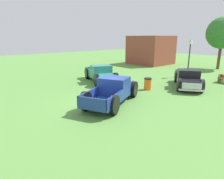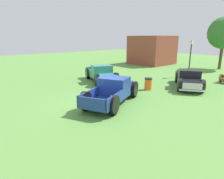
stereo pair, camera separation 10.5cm
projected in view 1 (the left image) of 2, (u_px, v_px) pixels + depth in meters
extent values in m
plane|color=#5B9342|center=(102.00, 102.00, 12.52)|extent=(80.00, 80.00, 0.00)
cube|color=navy|center=(122.00, 86.00, 13.80)|extent=(2.11, 2.10, 0.58)
cube|color=silver|center=(126.00, 84.00, 14.51)|extent=(1.34, 0.65, 0.49)
sphere|color=silver|center=(118.00, 83.00, 14.74)|extent=(0.21, 0.21, 0.21)
sphere|color=silver|center=(134.00, 84.00, 14.24)|extent=(0.21, 0.21, 0.21)
cube|color=navy|center=(114.00, 87.00, 12.41)|extent=(2.17, 1.97, 1.21)
cube|color=#8C9EA8|center=(118.00, 81.00, 12.91)|extent=(1.41, 0.66, 0.53)
cube|color=navy|center=(102.00, 103.00, 10.96)|extent=(2.51, 2.74, 0.11)
cube|color=navy|center=(88.00, 96.00, 11.20)|extent=(0.98, 2.06, 0.58)
cube|color=navy|center=(115.00, 99.00, 10.55)|extent=(0.98, 2.06, 0.58)
cube|color=navy|center=(92.00, 103.00, 9.93)|extent=(1.64, 0.80, 0.58)
cylinder|color=black|center=(111.00, 89.00, 14.21)|extent=(0.54, 0.83, 0.80)
cylinder|color=#B7B7BC|center=(111.00, 89.00, 14.22)|extent=(0.36, 0.40, 0.32)
cylinder|color=black|center=(111.00, 86.00, 14.16)|extent=(0.68, 1.04, 1.01)
cylinder|color=black|center=(134.00, 92.00, 13.53)|extent=(0.54, 0.83, 0.80)
cylinder|color=#B7B7BC|center=(134.00, 92.00, 13.53)|extent=(0.36, 0.40, 0.32)
cylinder|color=black|center=(134.00, 89.00, 13.48)|extent=(0.68, 1.04, 1.01)
cylinder|color=black|center=(86.00, 104.00, 11.09)|extent=(0.54, 0.83, 0.80)
cylinder|color=#B7B7BC|center=(85.00, 104.00, 11.09)|extent=(0.36, 0.40, 0.32)
cylinder|color=black|center=(85.00, 100.00, 11.03)|extent=(0.68, 1.04, 1.01)
cylinder|color=black|center=(114.00, 108.00, 10.40)|extent=(0.54, 0.83, 0.80)
cylinder|color=#B7B7BC|center=(114.00, 108.00, 10.40)|extent=(0.36, 0.40, 0.32)
cylinder|color=black|center=(114.00, 104.00, 10.35)|extent=(0.68, 1.04, 1.01)
cube|color=silver|center=(126.00, 88.00, 14.64)|extent=(1.80, 0.88, 0.13)
cube|color=black|center=(190.00, 84.00, 14.77)|extent=(2.05, 2.05, 0.54)
cube|color=silver|center=(192.00, 86.00, 14.06)|extent=(1.15, 0.79, 0.45)
sphere|color=silver|center=(201.00, 86.00, 13.94)|extent=(0.20, 0.20, 0.20)
sphere|color=silver|center=(183.00, 85.00, 14.21)|extent=(0.20, 0.20, 0.20)
cube|color=black|center=(188.00, 77.00, 15.98)|extent=(2.07, 1.97, 1.13)
cube|color=#8C9EA8|center=(190.00, 75.00, 15.35)|extent=(1.20, 0.82, 0.50)
cube|color=black|center=(186.00, 79.00, 17.67)|extent=(2.50, 2.62, 0.10)
cube|color=black|center=(195.00, 76.00, 17.41)|extent=(1.21, 1.75, 0.54)
cube|color=black|center=(177.00, 75.00, 17.77)|extent=(1.21, 1.75, 0.54)
cube|color=black|center=(185.00, 73.00, 18.51)|extent=(1.40, 0.97, 0.54)
cylinder|color=black|center=(202.00, 88.00, 14.65)|extent=(0.59, 0.74, 0.74)
cylinder|color=#B7B7BC|center=(202.00, 88.00, 14.65)|extent=(0.36, 0.38, 0.30)
cylinder|color=black|center=(202.00, 85.00, 14.60)|extent=(0.75, 0.93, 0.94)
cylinder|color=black|center=(179.00, 87.00, 15.03)|extent=(0.59, 0.74, 0.74)
cylinder|color=#B7B7BC|center=(179.00, 87.00, 15.03)|extent=(0.36, 0.38, 0.30)
cylinder|color=black|center=(179.00, 84.00, 14.98)|extent=(0.75, 0.93, 0.94)
cylinder|color=black|center=(195.00, 79.00, 17.72)|extent=(0.59, 0.74, 0.74)
cylinder|color=#B7B7BC|center=(195.00, 79.00, 17.72)|extent=(0.36, 0.38, 0.30)
cylinder|color=black|center=(195.00, 77.00, 17.67)|extent=(0.75, 0.93, 0.94)
cylinder|color=black|center=(176.00, 78.00, 18.10)|extent=(0.59, 0.74, 0.74)
cylinder|color=#B7B7BC|center=(176.00, 78.00, 18.11)|extent=(0.36, 0.38, 0.30)
cylinder|color=black|center=(176.00, 76.00, 18.06)|extent=(0.75, 0.93, 0.94)
cube|color=silver|center=(191.00, 90.00, 14.11)|extent=(1.54, 1.07, 0.12)
cube|color=#2D8475|center=(106.00, 78.00, 16.66)|extent=(2.03, 2.04, 0.57)
cube|color=silver|center=(109.00, 80.00, 15.94)|extent=(0.59, 1.34, 0.48)
sphere|color=silver|center=(116.00, 79.00, 16.16)|extent=(0.21, 0.21, 0.21)
sphere|color=silver|center=(102.00, 80.00, 15.74)|extent=(0.21, 0.21, 0.21)
cube|color=#2D8475|center=(101.00, 72.00, 17.89)|extent=(1.89, 2.11, 1.19)
cube|color=#8C9EA8|center=(103.00, 70.00, 17.25)|extent=(0.60, 1.40, 0.52)
cube|color=#2D8475|center=(96.00, 74.00, 19.62)|extent=(2.66, 2.41, 0.10)
cube|color=#2D8475|center=(104.00, 70.00, 19.81)|extent=(2.04, 0.89, 0.57)
cube|color=#2D8475|center=(88.00, 71.00, 19.25)|extent=(2.04, 0.89, 0.57)
cube|color=#2D8475|center=(93.00, 69.00, 20.48)|extent=(0.72, 1.63, 0.57)
cylinder|color=black|center=(116.00, 81.00, 17.02)|extent=(0.81, 0.50, 0.79)
cylinder|color=#B7B7BC|center=(116.00, 81.00, 17.03)|extent=(0.38, 0.35, 0.31)
cylinder|color=black|center=(116.00, 78.00, 16.97)|extent=(1.03, 0.64, 0.99)
cylinder|color=black|center=(97.00, 82.00, 16.44)|extent=(0.81, 0.50, 0.79)
cylinder|color=#B7B7BC|center=(96.00, 82.00, 16.43)|extent=(0.38, 0.35, 0.31)
cylinder|color=black|center=(96.00, 80.00, 16.39)|extent=(1.03, 0.64, 0.99)
cylinder|color=black|center=(103.00, 74.00, 20.16)|extent=(0.81, 0.50, 0.79)
cylinder|color=#B7B7BC|center=(104.00, 74.00, 20.16)|extent=(0.38, 0.35, 0.31)
cylinder|color=black|center=(103.00, 72.00, 20.11)|extent=(1.03, 0.64, 0.99)
cylinder|color=black|center=(87.00, 75.00, 19.57)|extent=(0.81, 0.50, 0.79)
cylinder|color=#B7B7BC|center=(87.00, 75.00, 19.57)|extent=(0.38, 0.35, 0.31)
cylinder|color=black|center=(87.00, 73.00, 19.52)|extent=(1.03, 0.64, 0.99)
cube|color=silver|center=(110.00, 84.00, 15.98)|extent=(0.80, 1.79, 0.12)
cube|color=#2D2D33|center=(187.00, 75.00, 20.74)|extent=(0.36, 0.36, 0.25)
cylinder|color=#2D2D33|center=(189.00, 59.00, 20.30)|extent=(0.12, 0.12, 3.11)
cube|color=#F2EACC|center=(191.00, 42.00, 19.85)|extent=(0.28, 0.28, 0.36)
cone|color=#2D2D33|center=(191.00, 40.00, 19.80)|extent=(0.32, 0.32, 0.14)
cube|color=olive|center=(221.00, 78.00, 18.20)|extent=(0.09, 1.40, 0.75)
cylinder|color=orange|center=(148.00, 84.00, 15.49)|extent=(0.56, 0.56, 0.85)
cylinder|color=black|center=(148.00, 79.00, 15.37)|extent=(0.59, 0.59, 0.10)
cylinder|color=brown|center=(219.00, 57.00, 25.29)|extent=(0.36, 0.36, 3.09)
sphere|color=#33752D|center=(223.00, 33.00, 24.51)|extent=(3.95, 3.95, 3.95)
cube|color=brown|center=(151.00, 50.00, 30.17)|extent=(5.46, 5.62, 4.25)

